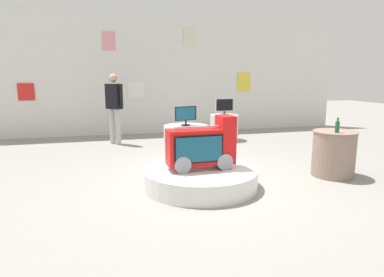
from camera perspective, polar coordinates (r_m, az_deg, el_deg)
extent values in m
plane|color=gray|center=(5.11, 4.42, -7.59)|extent=(30.00, 30.00, 0.00)
cube|color=silver|center=(9.53, -5.16, 10.89)|extent=(10.94, 0.10, 3.29)
cube|color=red|center=(9.53, -26.90, 7.24)|extent=(0.40, 0.02, 0.44)
cube|color=white|center=(9.37, -9.70, 8.41)|extent=(0.44, 0.02, 0.42)
cube|color=pink|center=(9.37, -14.28, 16.11)|extent=(0.34, 0.02, 0.49)
cube|color=beige|center=(9.69, -0.42, 17.23)|extent=(0.36, 0.02, 0.47)
cube|color=yellow|center=(10.18, 8.99, 9.67)|extent=(0.40, 0.02, 0.55)
cylinder|color=silver|center=(4.86, 1.49, -6.81)|extent=(1.67, 1.67, 0.28)
cylinder|color=gray|center=(4.70, -2.14, -4.13)|extent=(0.25, 0.39, 0.24)
cylinder|color=gray|center=(4.89, 5.01, -3.60)|extent=(0.25, 0.39, 0.24)
cube|color=red|center=(4.74, 1.52, -1.41)|extent=(0.99, 0.36, 0.52)
cube|color=red|center=(4.81, 5.88, 2.93)|extent=(0.22, 0.34, 0.18)
cube|color=black|center=(4.55, 1.25, -1.91)|extent=(0.71, 0.03, 0.39)
cube|color=navy|center=(4.55, 1.25, -1.91)|extent=(0.67, 0.04, 0.35)
cube|color=#B2B2B7|center=(4.69, 1.53, 2.04)|extent=(0.78, 0.05, 0.02)
cylinder|color=silver|center=(6.55, -1.07, -0.54)|extent=(0.88, 0.88, 0.65)
cylinder|color=black|center=(6.50, -1.08, 2.36)|extent=(0.18, 0.18, 0.02)
cylinder|color=black|center=(6.49, -1.08, 2.82)|extent=(0.04, 0.04, 0.09)
cube|color=black|center=(6.47, -1.09, 4.40)|extent=(0.46, 0.16, 0.27)
cube|color=navy|center=(6.45, -1.09, 4.38)|extent=(0.41, 0.13, 0.25)
cylinder|color=silver|center=(8.46, 5.60, 1.94)|extent=(0.72, 0.72, 0.65)
cylinder|color=black|center=(8.41, 5.64, 4.19)|extent=(0.20, 0.20, 0.02)
cylinder|color=black|center=(8.41, 5.65, 4.51)|extent=(0.04, 0.04, 0.07)
cube|color=silver|center=(8.39, 5.67, 5.85)|extent=(0.50, 0.09, 0.32)
cube|color=black|center=(8.37, 5.71, 5.83)|extent=(0.45, 0.06, 0.29)
cylinder|color=gray|center=(5.80, 23.42, -2.44)|extent=(0.66, 0.66, 0.74)
cylinder|color=gray|center=(5.73, 23.68, 1.10)|extent=(0.69, 0.69, 0.02)
cylinder|color=#195926|center=(5.56, 23.95, 1.82)|extent=(0.06, 0.06, 0.17)
cylinder|color=#195926|center=(5.55, 24.04, 3.03)|extent=(0.03, 0.03, 0.06)
cylinder|color=#B2ADA3|center=(8.17, -13.71, 2.10)|extent=(0.12, 0.12, 0.85)
cylinder|color=#B2ADA3|center=(8.03, -12.73, 2.00)|extent=(0.12, 0.12, 0.85)
cube|color=black|center=(8.03, -13.44, 7.14)|extent=(0.40, 0.42, 0.59)
sphere|color=tan|center=(8.02, -13.57, 10.17)|extent=(0.20, 0.20, 0.20)
cylinder|color=black|center=(8.20, -14.62, 7.36)|extent=(0.08, 0.08, 0.53)
cylinder|color=black|center=(7.86, -12.23, 7.33)|extent=(0.08, 0.08, 0.53)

